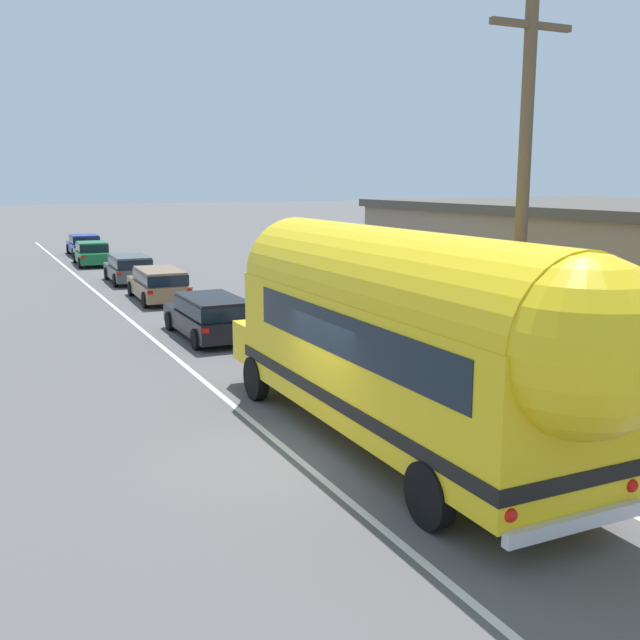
{
  "coord_description": "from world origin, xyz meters",
  "views": [
    {
      "loc": [
        -5.11,
        -11.71,
        4.97
      ],
      "look_at": [
        1.92,
        2.93,
        1.88
      ],
      "focal_mm": 41.41,
      "sensor_mm": 36.0,
      "label": 1
    }
  ],
  "objects_px": {
    "utility_pole": "(522,210)",
    "car_third": "(129,267)",
    "painted_bus": "(406,333)",
    "car_fourth": "(92,252)",
    "car_fifth": "(84,244)",
    "car_lead": "(211,314)",
    "car_second": "(159,282)"
  },
  "relations": [
    {
      "from": "utility_pole",
      "to": "car_third",
      "type": "xyz_separation_m",
      "value": [
        -2.35,
        25.41,
        -3.63
      ]
    },
    {
      "from": "utility_pole",
      "to": "car_third",
      "type": "distance_m",
      "value": 25.78
    },
    {
      "from": "painted_bus",
      "to": "car_third",
      "type": "xyz_separation_m",
      "value": [
        0.19,
        25.46,
        -1.51
      ]
    },
    {
      "from": "painted_bus",
      "to": "car_second",
      "type": "bearing_deg",
      "value": 89.48
    },
    {
      "from": "car_second",
      "to": "car_fourth",
      "type": "relative_size",
      "value": 1.01
    },
    {
      "from": "car_second",
      "to": "car_fifth",
      "type": "relative_size",
      "value": 1.03
    },
    {
      "from": "painted_bus",
      "to": "car_second",
      "type": "relative_size",
      "value": 2.43
    },
    {
      "from": "painted_bus",
      "to": "car_fifth",
      "type": "relative_size",
      "value": 2.49
    },
    {
      "from": "utility_pole",
      "to": "car_lead",
      "type": "bearing_deg",
      "value": 103.17
    },
    {
      "from": "utility_pole",
      "to": "car_second",
      "type": "height_order",
      "value": "utility_pole"
    },
    {
      "from": "car_fourth",
      "to": "car_fifth",
      "type": "distance_m",
      "value": 6.18
    },
    {
      "from": "car_lead",
      "to": "car_fourth",
      "type": "relative_size",
      "value": 0.98
    },
    {
      "from": "car_lead",
      "to": "car_fourth",
      "type": "distance_m",
      "value": 22.99
    },
    {
      "from": "car_fifth",
      "to": "painted_bus",
      "type": "bearing_deg",
      "value": -90.34
    },
    {
      "from": "car_lead",
      "to": "car_second",
      "type": "relative_size",
      "value": 0.97
    },
    {
      "from": "utility_pole",
      "to": "painted_bus",
      "type": "bearing_deg",
      "value": -178.84
    },
    {
      "from": "utility_pole",
      "to": "car_third",
      "type": "relative_size",
      "value": 1.98
    },
    {
      "from": "car_second",
      "to": "utility_pole",
      "type": "bearing_deg",
      "value": -83.02
    },
    {
      "from": "utility_pole",
      "to": "car_fifth",
      "type": "relative_size",
      "value": 1.82
    },
    {
      "from": "painted_bus",
      "to": "car_second",
      "type": "xyz_separation_m",
      "value": [
        0.18,
        19.33,
        -1.51
      ]
    },
    {
      "from": "car_lead",
      "to": "car_second",
      "type": "bearing_deg",
      "value": 88.01
    },
    {
      "from": "painted_bus",
      "to": "car_third",
      "type": "bearing_deg",
      "value": 89.58
    },
    {
      "from": "car_lead",
      "to": "car_fifth",
      "type": "height_order",
      "value": "same"
    },
    {
      "from": "car_fourth",
      "to": "car_fifth",
      "type": "relative_size",
      "value": 1.02
    },
    {
      "from": "car_lead",
      "to": "painted_bus",
      "type": "bearing_deg",
      "value": -89.48
    },
    {
      "from": "car_lead",
      "to": "car_fifth",
      "type": "relative_size",
      "value": 1.0
    },
    {
      "from": "car_third",
      "to": "car_fourth",
      "type": "height_order",
      "value": "same"
    },
    {
      "from": "painted_bus",
      "to": "car_fifth",
      "type": "distance_m",
      "value": 40.51
    },
    {
      "from": "utility_pole",
      "to": "car_fifth",
      "type": "height_order",
      "value": "utility_pole"
    },
    {
      "from": "car_second",
      "to": "car_third",
      "type": "relative_size",
      "value": 1.11
    },
    {
      "from": "utility_pole",
      "to": "car_fourth",
      "type": "xyz_separation_m",
      "value": [
        -2.75,
        34.27,
        -3.68
      ]
    },
    {
      "from": "utility_pole",
      "to": "car_second",
      "type": "bearing_deg",
      "value": 96.98
    }
  ]
}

